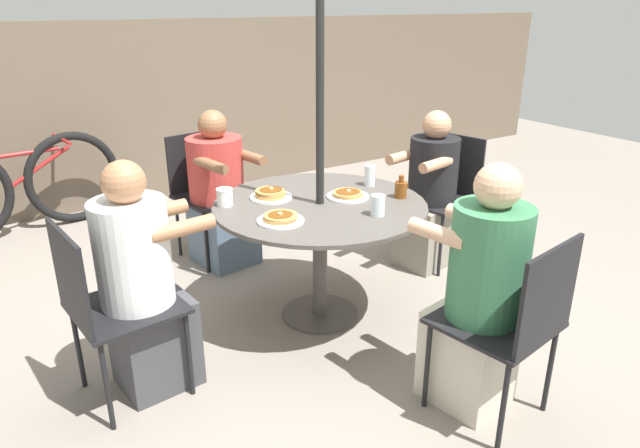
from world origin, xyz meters
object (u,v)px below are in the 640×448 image
(diner_east, at_px, (429,197))
(pancake_plate_a, at_px, (271,194))
(syrup_bottle, at_px, (401,189))
(coffee_cup, at_px, (225,197))
(patio_chair_west, at_px, (106,302))
(drinking_glass_a, at_px, (370,176))
(patio_chair_north, at_px, (514,318))
(diner_north, at_px, (479,300))
(patio_chair_south, at_px, (206,187))
(drinking_glass_b, at_px, (378,205))
(diner_west, at_px, (143,289))
(diner_south, at_px, (220,197))
(pancake_plate_c, at_px, (348,195))
(patio_chair_east, at_px, (444,189))
(pancake_plate_b, at_px, (280,218))
(bicycle, at_px, (19,186))
(patio_table, at_px, (320,221))

(diner_east, xyz_separation_m, pancake_plate_a, (-1.23, 0.01, 0.24))
(syrup_bottle, height_order, coffee_cup, syrup_bottle)
(patio_chair_west, relative_size, pancake_plate_a, 3.64)
(drinking_glass_a, bearing_deg, patio_chair_north, -99.76)
(diner_north, xyz_separation_m, patio_chair_south, (-0.38, 2.26, -0.02))
(drinking_glass_b, bearing_deg, diner_west, 170.22)
(diner_south, distance_m, pancake_plate_c, 1.13)
(diner_south, bearing_deg, coffee_cup, 60.20)
(diner_east, bearing_deg, drinking_glass_a, 87.82)
(patio_chair_east, xyz_separation_m, drinking_glass_b, (-1.05, -0.57, 0.25))
(diner_east, bearing_deg, coffee_cup, 77.07)
(patio_chair_south, relative_size, pancake_plate_b, 3.64)
(patio_chair_east, bearing_deg, diner_east, 90.00)
(drinking_glass_a, bearing_deg, syrup_bottle, -87.21)
(coffee_cup, relative_size, bicycle, 0.06)
(patio_chair_west, bearing_deg, patio_chair_north, 46.55)
(pancake_plate_c, relative_size, drinking_glass_b, 2.20)
(coffee_cup, bearing_deg, bicycle, 111.82)
(coffee_cup, bearing_deg, drinking_glass_b, -42.76)
(diner_west, distance_m, syrup_bottle, 1.52)
(diner_east, relative_size, coffee_cup, 11.17)
(diner_west, bearing_deg, pancake_plate_b, 82.54)
(syrup_bottle, relative_size, drinking_glass_b, 1.18)
(diner_south, relative_size, pancake_plate_c, 4.47)
(patio_table, bearing_deg, syrup_bottle, -20.31)
(patio_chair_east, height_order, coffee_cup, patio_chair_east)
(drinking_glass_b, bearing_deg, diner_north, -88.25)
(patio_table, xyz_separation_m, syrup_bottle, (0.45, -0.17, 0.16))
(pancake_plate_c, distance_m, coffee_cup, 0.70)
(pancake_plate_b, xyz_separation_m, coffee_cup, (-0.14, 0.38, 0.03))
(patio_chair_west, height_order, drinking_glass_b, patio_chair_west)
(patio_table, height_order, coffee_cup, coffee_cup)
(patio_table, bearing_deg, diner_east, 11.61)
(diner_east, bearing_deg, patio_chair_west, 87.22)
(patio_chair_north, relative_size, coffee_cup, 9.07)
(patio_chair_south, bearing_deg, patio_chair_west, 43.37)
(drinking_glass_a, bearing_deg, diner_south, 123.42)
(diner_east, height_order, bicycle, diner_east)
(diner_north, distance_m, syrup_bottle, 0.95)
(diner_south, height_order, coffee_cup, diner_south)
(diner_south, height_order, pancake_plate_b, diner_south)
(pancake_plate_c, relative_size, bicycle, 0.15)
(syrup_bottle, distance_m, coffee_cup, 1.00)
(pancake_plate_a, relative_size, pancake_plate_c, 1.00)
(diner_north, xyz_separation_m, pancake_plate_a, (-0.37, 1.27, 0.20))
(pancake_plate_a, bearing_deg, diner_east, -0.58)
(diner_north, relative_size, pancake_plate_a, 4.78)
(patio_table, height_order, diner_south, diner_south)
(diner_east, height_order, coffee_cup, diner_east)
(pancake_plate_a, bearing_deg, patio_chair_west, -160.62)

